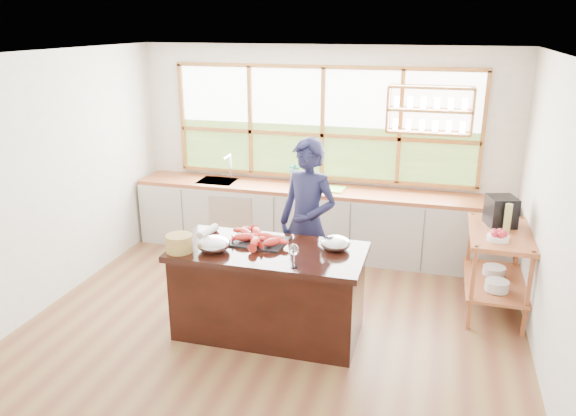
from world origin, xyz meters
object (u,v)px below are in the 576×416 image
at_px(espresso_machine, 501,211).
at_px(wicker_basket, 179,243).
at_px(island, 269,291).
at_px(cook, 308,224).

relative_size(espresso_machine, wicker_basket, 1.24).
height_order(island, cook, cook).
height_order(espresso_machine, wicker_basket, espresso_machine).
height_order(island, wicker_basket, wicker_basket).
bearing_deg(cook, espresso_machine, 35.27).
distance_m(espresso_machine, wicker_basket, 3.37).
height_order(cook, wicker_basket, cook).
xyz_separation_m(cook, wicker_basket, (-1.01, -1.01, 0.06)).
bearing_deg(island, wicker_basket, -161.14).
relative_size(cook, wicker_basket, 7.23).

